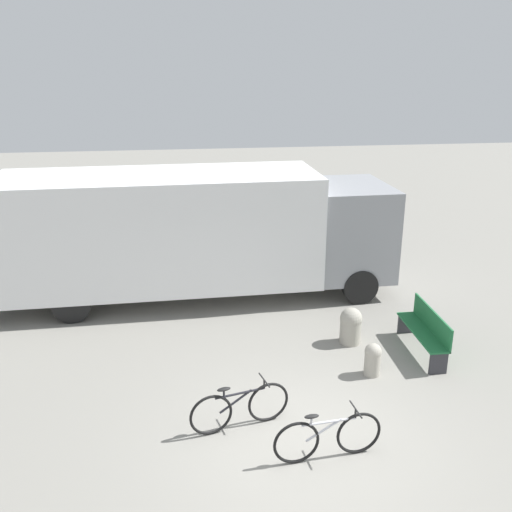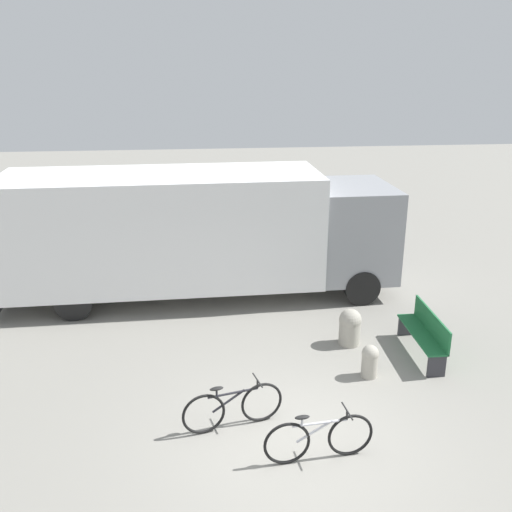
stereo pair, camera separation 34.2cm
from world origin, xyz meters
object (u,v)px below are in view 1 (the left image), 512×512
object	(u,v)px
park_bench	(426,330)
delivery_truck	(194,230)
bicycle_middle	(328,437)
bollard_far_bench	(351,325)
bicycle_near	(240,407)
bollard_near_bench	(373,358)

from	to	relation	value
park_bench	delivery_truck	bearing A→B (deg)	52.39
bicycle_middle	bollard_far_bench	world-z (taller)	bicycle_middle
park_bench	bollard_far_bench	distance (m)	1.48
bicycle_middle	park_bench	bearing A→B (deg)	40.68
delivery_truck	bicycle_near	size ratio (longest dim) A/B	5.80
bollard_near_bench	delivery_truck	bearing A→B (deg)	126.00
delivery_truck	bicycle_near	xyz separation A→B (m)	(0.49, -5.53, -1.32)
delivery_truck	bicycle_near	distance (m)	5.70
delivery_truck	park_bench	world-z (taller)	delivery_truck
delivery_truck	bollard_near_bench	size ratio (longest dim) A/B	14.87
park_bench	bicycle_near	world-z (taller)	park_bench
bicycle_middle	bollard_far_bench	bearing A→B (deg)	62.54
delivery_truck	bollard_near_bench	world-z (taller)	delivery_truck
park_bench	bicycle_near	size ratio (longest dim) A/B	1.11
bicycle_near	bicycle_middle	world-z (taller)	same
bollard_near_bench	park_bench	bearing A→B (deg)	27.81
bollard_near_bench	bollard_far_bench	world-z (taller)	bollard_far_bench
delivery_truck	park_bench	bearing A→B (deg)	-40.13
delivery_truck	bicycle_middle	xyz separation A→B (m)	(1.68, -6.43, -1.32)
bicycle_near	bollard_far_bench	world-z (taller)	bicycle_near
delivery_truck	bollard_near_bench	distance (m)	5.43
bicycle_near	bicycle_middle	bearing A→B (deg)	-50.93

